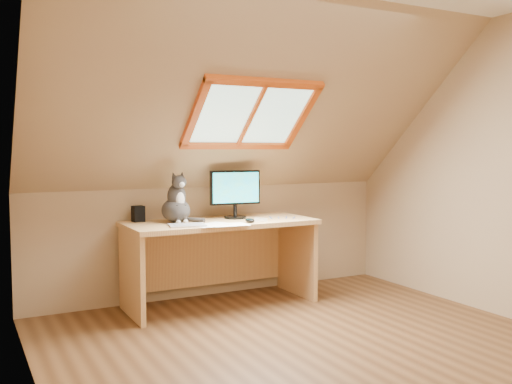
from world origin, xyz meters
TOP-DOWN VIEW (x-y plane):
  - ground at (0.00, 0.00)m, footprint 3.50×3.50m
  - room_shell at (0.00, -0.09)m, footprint 3.52×3.52m
  - desk at (-0.12, 1.45)m, footprint 1.61×0.70m
  - monitor at (0.06, 1.45)m, footprint 0.46×0.19m
  - cat at (-0.50, 1.43)m, footprint 0.26×0.31m
  - desk_speaker at (-0.77, 1.63)m, footprint 0.10×0.10m
  - graphics_tablet at (-0.50, 1.19)m, footprint 0.32×0.26m
  - mouse at (0.04, 1.14)m, footprint 0.07×0.12m
  - papers at (-0.22, 1.12)m, footprint 0.35×0.30m
  - cables at (0.34, 1.26)m, footprint 0.51×0.26m

SIDE VIEW (x-z plane):
  - ground at x=0.00m, z-range 0.00..0.00m
  - desk at x=-0.12m, z-range 0.14..0.88m
  - papers at x=-0.22m, z-range 0.73..0.74m
  - cables at x=0.34m, z-range 0.73..0.74m
  - graphics_tablet at x=-0.50m, z-range 0.73..0.75m
  - mouse at x=0.04m, z-range 0.73..0.77m
  - desk_speaker at x=-0.77m, z-range 0.73..0.87m
  - cat at x=-0.50m, z-range 0.67..1.10m
  - monitor at x=0.06m, z-range 0.77..1.19m
  - room_shell at x=0.00m, z-range 0.23..2.64m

